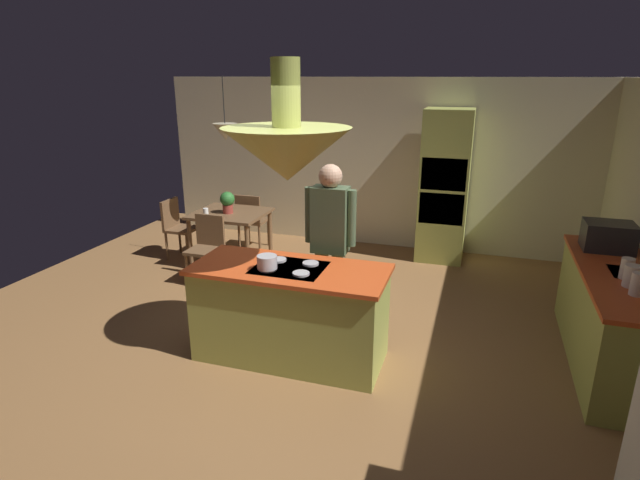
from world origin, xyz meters
The scene contains 19 objects.
ground centered at (0.00, 0.00, 0.00)m, with size 8.16×8.16×0.00m, color olive.
wall_back centered at (0.00, 3.45, 1.27)m, with size 6.80×0.10×2.55m, color beige.
kitchen_island centered at (0.00, -0.20, 0.46)m, with size 1.80×0.79×0.93m.
counter_run_right centered at (2.84, 0.60, 0.47)m, with size 0.73×2.13×0.91m.
oven_tower centered at (1.10, 3.04, 1.07)m, with size 0.66×0.62×2.15m.
dining_table centered at (-1.70, 1.90, 0.65)m, with size 0.99×0.88×0.76m.
person_at_island centered at (0.19, 0.46, 1.02)m, with size 0.53×0.23×1.76m.
range_hood centered at (0.00, -0.20, 1.97)m, with size 1.10×1.10×1.00m.
pendant_light_over_table centered at (-1.70, 1.90, 1.86)m, with size 0.32×0.32×0.82m.
chair_facing_island centered at (-1.70, 1.24, 0.50)m, with size 0.40×0.40×0.87m.
chair_by_back_wall centered at (-1.70, 2.56, 0.50)m, with size 0.40×0.40×0.87m.
chair_at_corner centered at (-2.57, 1.90, 0.50)m, with size 0.40×0.40×0.87m.
potted_plant_on_table centered at (-1.70, 1.85, 0.93)m, with size 0.20×0.20×0.30m.
cup_on_table centered at (-1.95, 1.68, 0.81)m, with size 0.07×0.07×0.09m, color white.
canister_flour centered at (2.84, 0.08, 1.01)m, with size 0.11×0.11×0.19m, color silver.
canister_sugar centered at (2.84, 0.26, 1.01)m, with size 0.13×0.13×0.18m, color silver.
canister_tea centered at (2.84, 0.44, 1.01)m, with size 0.11×0.11×0.18m, color silver.
microwave_on_counter centered at (2.84, 1.23, 1.05)m, with size 0.46×0.36×0.28m, color #232326.
cooking_pot_on_cooktop centered at (-0.16, -0.33, 0.99)m, with size 0.18×0.18×0.12m, color #B2B2B7.
Camera 1 is at (1.58, -4.19, 2.58)m, focal length 28.40 mm.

